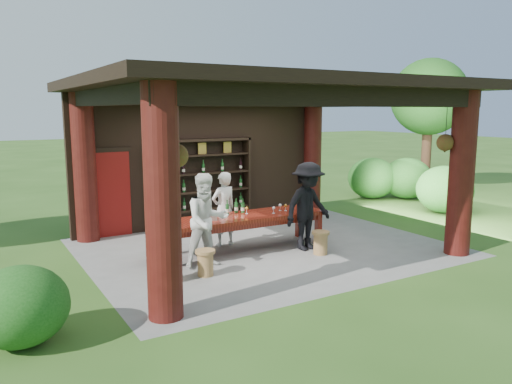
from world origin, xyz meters
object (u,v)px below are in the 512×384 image
host (224,209)px  napkin_basket (209,217)px  guest_man (308,206)px  tasting_table (241,221)px  stool_near_left (205,262)px  stool_near_right (321,242)px  wine_shelf (204,183)px  stool_far_left (170,266)px  guest_woman (207,221)px

host → napkin_basket: bearing=37.2°
guest_man → tasting_table: bearing=144.2°
stool_near_left → napkin_basket: bearing=60.7°
stool_near_right → napkin_basket: napkin_basket is taller
wine_shelf → stool_far_left: (-2.24, -3.48, -0.84)m
stool_far_left → stool_near_right: bearing=0.3°
guest_man → host: bearing=129.2°
guest_woman → napkin_basket: 0.61m
stool_far_left → guest_woman: bearing=27.0°
tasting_table → host: (-0.10, 0.58, 0.17)m
stool_near_right → stool_far_left: 3.25m
guest_woman → host: bearing=52.5°
guest_man → napkin_basket: bearing=155.6°
stool_near_left → wine_shelf: bearing=65.6°
host → napkin_basket: (-0.65, -0.66, 0.01)m
tasting_table → stool_far_left: size_ratio=7.15×
stool_far_left → host: size_ratio=0.32×
tasting_table → wine_shelf: bearing=83.7°
stool_near_left → guest_woman: guest_woman is taller
stool_near_right → stool_far_left: size_ratio=0.92×
stool_near_left → stool_near_right: 2.60m
stool_near_right → guest_woman: (-2.34, 0.45, 0.63)m
guest_woman → napkin_basket: size_ratio=6.81×
wine_shelf → stool_near_left: bearing=-114.4°
wine_shelf → napkin_basket: (-1.02, -2.49, -0.30)m
stool_near_left → guest_man: bearing=10.1°
wine_shelf → stool_near_left: size_ratio=5.36×
stool_far_left → guest_woman: guest_woman is taller
stool_far_left → host: bearing=41.5°
stool_near_left → stool_far_left: stool_far_left is taller
stool_near_right → host: 2.21m
host → guest_man: size_ratio=0.87×
tasting_table → stool_near_right: tasting_table is taller
stool_near_left → host: (1.22, 1.66, 0.56)m
stool_near_left → guest_man: guest_man is taller
wine_shelf → stool_far_left: 4.23m
guest_woman → napkin_basket: guest_woman is taller
stool_far_left → guest_man: size_ratio=0.28×
stool_near_right → host: size_ratio=0.30×
tasting_table → stool_near_right: size_ratio=7.76×
host → stool_far_left: bearing=33.3°
stool_near_right → guest_woman: bearing=169.2°
wine_shelf → host: bearing=-101.4°
tasting_table → napkin_basket: 0.78m
tasting_table → host: host is taller
stool_near_left → guest_woman: (0.26, 0.47, 0.64)m
wine_shelf → host: size_ratio=1.57×
tasting_table → guest_woman: 1.25m
stool_near_right → stool_far_left: (-3.25, -0.02, 0.02)m
guest_man → napkin_basket: 2.09m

